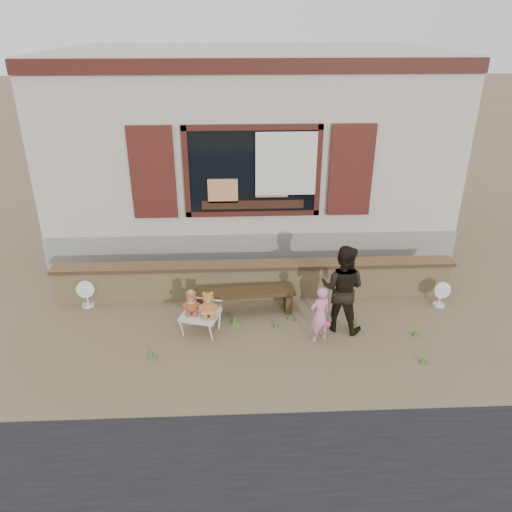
{
  "coord_description": "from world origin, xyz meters",
  "views": [
    {
      "loc": [
        -0.34,
        -6.86,
        4.58
      ],
      "look_at": [
        0.0,
        0.6,
        1.0
      ],
      "focal_mm": 35.0,
      "sensor_mm": 36.0,
      "label": 1
    }
  ],
  "objects_px": {
    "folding_chair": "(201,315)",
    "teddy_bear_right": "(208,303)",
    "bench": "(245,297)",
    "adult": "(342,288)",
    "teddy_bear_left": "(191,302)",
    "child": "(320,315)"
  },
  "relations": [
    {
      "from": "teddy_bear_right",
      "to": "child",
      "type": "distance_m",
      "value": 1.74
    },
    {
      "from": "teddy_bear_left",
      "to": "teddy_bear_right",
      "type": "distance_m",
      "value": 0.28
    },
    {
      "from": "folding_chair",
      "to": "teddy_bear_right",
      "type": "distance_m",
      "value": 0.28
    },
    {
      "from": "folding_chair",
      "to": "adult",
      "type": "height_order",
      "value": "adult"
    },
    {
      "from": "folding_chair",
      "to": "teddy_bear_right",
      "type": "bearing_deg",
      "value": -0.0
    },
    {
      "from": "bench",
      "to": "teddy_bear_left",
      "type": "height_order",
      "value": "teddy_bear_left"
    },
    {
      "from": "folding_chair",
      "to": "teddy_bear_left",
      "type": "relative_size",
      "value": 1.77
    },
    {
      "from": "folding_chair",
      "to": "adult",
      "type": "distance_m",
      "value": 2.28
    },
    {
      "from": "bench",
      "to": "teddy_bear_right",
      "type": "xyz_separation_m",
      "value": [
        -0.59,
        -0.6,
        0.25
      ]
    },
    {
      "from": "teddy_bear_left",
      "to": "teddy_bear_right",
      "type": "relative_size",
      "value": 0.92
    },
    {
      "from": "bench",
      "to": "teddy_bear_left",
      "type": "distance_m",
      "value": 1.03
    },
    {
      "from": "child",
      "to": "teddy_bear_left",
      "type": "bearing_deg",
      "value": -32.27
    },
    {
      "from": "child",
      "to": "folding_chair",
      "type": "bearing_deg",
      "value": -31.74
    },
    {
      "from": "bench",
      "to": "child",
      "type": "relative_size",
      "value": 1.81
    },
    {
      "from": "teddy_bear_right",
      "to": "child",
      "type": "relative_size",
      "value": 0.45
    },
    {
      "from": "teddy_bear_left",
      "to": "teddy_bear_right",
      "type": "bearing_deg",
      "value": 0.0
    },
    {
      "from": "adult",
      "to": "teddy_bear_left",
      "type": "bearing_deg",
      "value": 25.2
    },
    {
      "from": "bench",
      "to": "teddy_bear_right",
      "type": "bearing_deg",
      "value": -138.93
    },
    {
      "from": "teddy_bear_left",
      "to": "child",
      "type": "xyz_separation_m",
      "value": [
        1.98,
        -0.35,
        -0.08
      ]
    },
    {
      "from": "child",
      "to": "adult",
      "type": "distance_m",
      "value": 0.58
    },
    {
      "from": "adult",
      "to": "teddy_bear_right",
      "type": "bearing_deg",
      "value": 27.39
    },
    {
      "from": "adult",
      "to": "folding_chair",
      "type": "bearing_deg",
      "value": 26.23
    }
  ]
}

